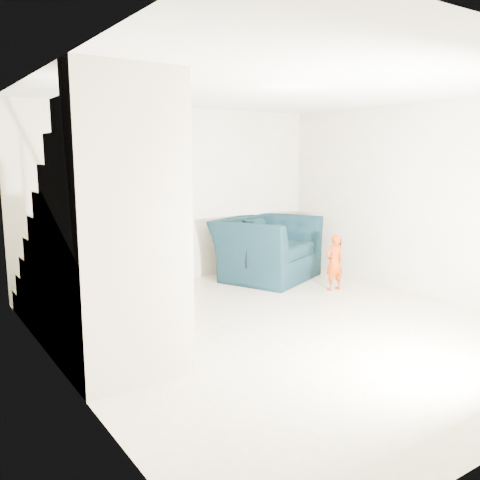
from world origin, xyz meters
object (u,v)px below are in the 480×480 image
at_px(toddler, 334,262).
at_px(staircase, 99,259).
at_px(side_table, 308,256).
at_px(armchair, 266,248).

bearing_deg(toddler, staircase, 11.63).
relative_size(toddler, staircase, 0.23).
bearing_deg(side_table, armchair, -173.26).
bearing_deg(armchair, toddler, -94.86).
xyz_separation_m(armchair, side_table, (1.00, 0.12, -0.25)).
xyz_separation_m(side_table, staircase, (-4.25, -1.63, 0.71)).
height_order(armchair, staircase, staircase).
bearing_deg(side_table, toddler, -115.79).
bearing_deg(armchair, staircase, -178.32).
relative_size(armchair, side_table, 4.31).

